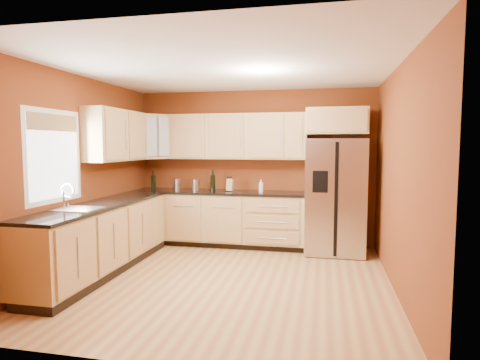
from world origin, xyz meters
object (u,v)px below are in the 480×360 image
(refrigerator, at_px, (335,196))
(knife_block, at_px, (230,185))
(canister_left, at_px, (196,185))
(soap_dispenser, at_px, (261,186))
(wine_bottle_a, at_px, (153,180))

(refrigerator, bearing_deg, knife_block, 177.23)
(canister_left, bearing_deg, refrigerator, -0.88)
(knife_block, xyz_separation_m, soap_dispenser, (0.53, -0.05, 0.00))
(refrigerator, height_order, soap_dispenser, refrigerator)
(canister_left, relative_size, soap_dispenser, 0.92)
(wine_bottle_a, bearing_deg, canister_left, -2.84)
(wine_bottle_a, xyz_separation_m, knife_block, (1.36, 0.01, -0.07))
(refrigerator, xyz_separation_m, wine_bottle_a, (-3.06, 0.07, 0.20))
(knife_block, height_order, soap_dispenser, soap_dispenser)
(canister_left, bearing_deg, wine_bottle_a, 177.16)
(soap_dispenser, bearing_deg, refrigerator, -1.51)
(wine_bottle_a, bearing_deg, refrigerator, -1.38)
(wine_bottle_a, relative_size, soap_dispenser, 1.62)
(refrigerator, distance_m, canister_left, 2.28)
(knife_block, distance_m, soap_dispenser, 0.53)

